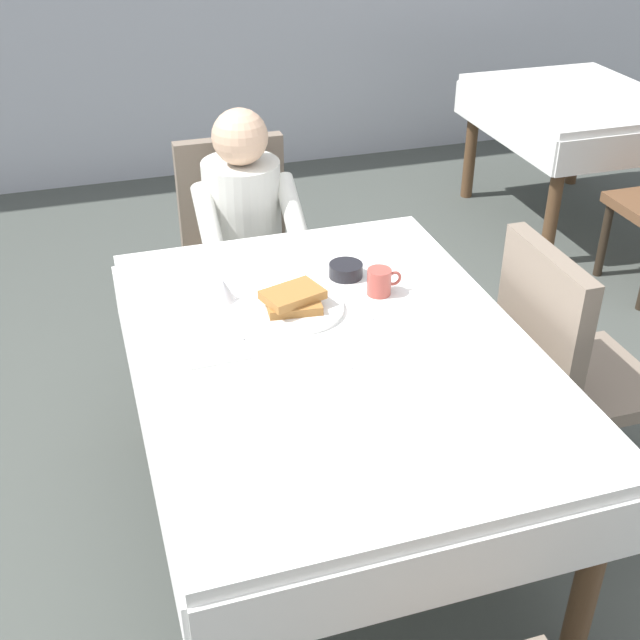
# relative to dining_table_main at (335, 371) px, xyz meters

# --- Properties ---
(ground_plane) EXTENTS (14.00, 14.00, 0.00)m
(ground_plane) POSITION_rel_dining_table_main_xyz_m (0.00, 0.00, -0.65)
(ground_plane) COLOR #474C47
(dining_table_main) EXTENTS (1.12, 1.52, 0.74)m
(dining_table_main) POSITION_rel_dining_table_main_xyz_m (0.00, 0.00, 0.00)
(dining_table_main) COLOR white
(dining_table_main) RESTS_ON ground
(chair_diner) EXTENTS (0.44, 0.45, 0.93)m
(chair_diner) POSITION_rel_dining_table_main_xyz_m (-0.03, 1.17, -0.12)
(chair_diner) COLOR #7A6B5B
(chair_diner) RESTS_ON ground
(diner_person) EXTENTS (0.40, 0.43, 1.12)m
(diner_person) POSITION_rel_dining_table_main_xyz_m (-0.03, 1.01, 0.02)
(diner_person) COLOR silver
(diner_person) RESTS_ON ground
(chair_right_side) EXTENTS (0.45, 0.44, 0.93)m
(chair_right_side) POSITION_rel_dining_table_main_xyz_m (0.77, 0.00, -0.12)
(chair_right_side) COLOR #7A6B5B
(chair_right_side) RESTS_ON ground
(plate_breakfast) EXTENTS (0.28, 0.28, 0.02)m
(plate_breakfast) POSITION_rel_dining_table_main_xyz_m (-0.05, 0.21, 0.10)
(plate_breakfast) COLOR white
(plate_breakfast) RESTS_ON dining_table_main
(breakfast_stack) EXTENTS (0.20, 0.17, 0.05)m
(breakfast_stack) POSITION_rel_dining_table_main_xyz_m (-0.06, 0.21, 0.13)
(breakfast_stack) COLOR #A36B33
(breakfast_stack) RESTS_ON plate_breakfast
(cup_coffee) EXTENTS (0.11, 0.08, 0.08)m
(cup_coffee) POSITION_rel_dining_table_main_xyz_m (0.23, 0.24, 0.13)
(cup_coffee) COLOR #B24C42
(cup_coffee) RESTS_ON dining_table_main
(bowl_butter) EXTENTS (0.11, 0.11, 0.04)m
(bowl_butter) POSITION_rel_dining_table_main_xyz_m (0.16, 0.38, 0.11)
(bowl_butter) COLOR black
(bowl_butter) RESTS_ON dining_table_main
(syrup_pitcher) EXTENTS (0.08, 0.08, 0.07)m
(syrup_pitcher) POSITION_rel_dining_table_main_xyz_m (-0.25, 0.34, 0.13)
(syrup_pitcher) COLOR silver
(syrup_pitcher) RESTS_ON dining_table_main
(fork_left_of_plate) EXTENTS (0.03, 0.18, 0.00)m
(fork_left_of_plate) POSITION_rel_dining_table_main_xyz_m (-0.24, 0.19, 0.09)
(fork_left_of_plate) COLOR silver
(fork_left_of_plate) RESTS_ON dining_table_main
(knife_right_of_plate) EXTENTS (0.03, 0.20, 0.00)m
(knife_right_of_plate) POSITION_rel_dining_table_main_xyz_m (0.14, 0.19, 0.09)
(knife_right_of_plate) COLOR silver
(knife_right_of_plate) RESTS_ON dining_table_main
(spoon_near_edge) EXTENTS (0.15, 0.05, 0.00)m
(spoon_near_edge) POSITION_rel_dining_table_main_xyz_m (-0.06, -0.10, 0.09)
(spoon_near_edge) COLOR silver
(spoon_near_edge) RESTS_ON dining_table_main
(napkin_folded) EXTENTS (0.17, 0.13, 0.01)m
(napkin_folded) POSITION_rel_dining_table_main_xyz_m (-0.33, 0.06, 0.09)
(napkin_folded) COLOR white
(napkin_folded) RESTS_ON dining_table_main
(background_table_far) EXTENTS (0.92, 1.12, 0.74)m
(background_table_far) POSITION_rel_dining_table_main_xyz_m (2.04, 1.96, -0.03)
(background_table_far) COLOR white
(background_table_far) RESTS_ON ground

